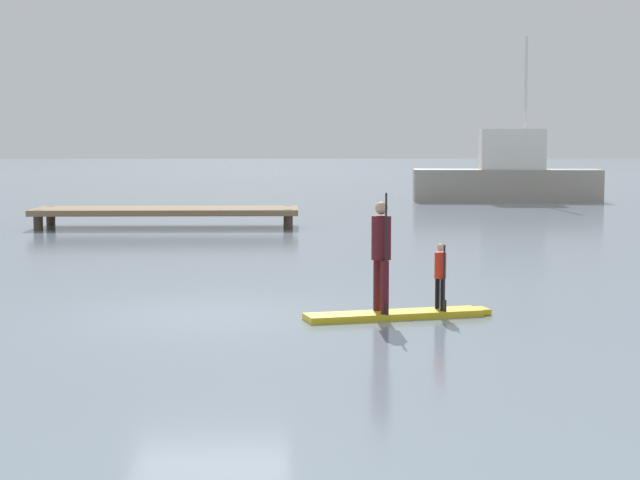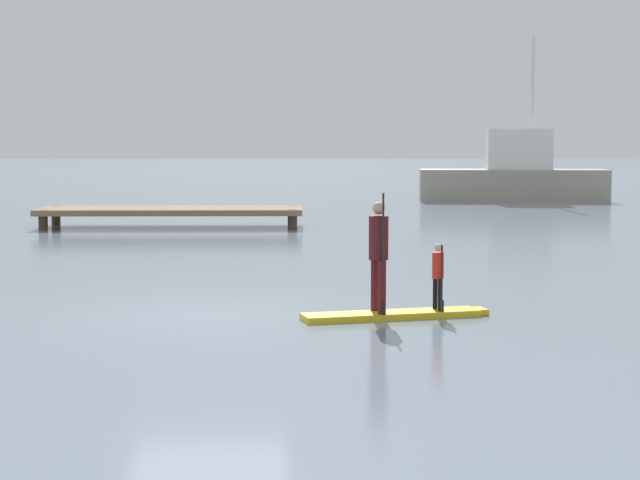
{
  "view_description": "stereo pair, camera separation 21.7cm",
  "coord_description": "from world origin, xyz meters",
  "views": [
    {
      "loc": [
        1.29,
        -17.15,
        2.83
      ],
      "look_at": [
        1.85,
        3.74,
        0.84
      ],
      "focal_mm": 61.5,
      "sensor_mm": 36.0,
      "label": 1
    },
    {
      "loc": [
        1.51,
        -17.15,
        2.83
      ],
      "look_at": [
        1.85,
        3.74,
        0.84
      ],
      "focal_mm": 61.5,
      "sensor_mm": 36.0,
      "label": 2
    }
  ],
  "objects": [
    {
      "name": "fishing_boat_green_midground",
      "position": [
        10.72,
        30.2,
        1.09
      ],
      "size": [
        8.16,
        2.61,
        7.08
      ],
      "color": "#9E9384",
      "rests_on": "ground"
    },
    {
      "name": "paddleboard_near",
      "position": [
        2.96,
        -0.28,
        0.05
      ],
      "size": [
        3.01,
        1.22,
        0.1
      ],
      "color": "gold",
      "rests_on": "ground"
    },
    {
      "name": "paddler_adult",
      "position": [
        2.69,
        -0.35,
        1.09
      ],
      "size": [
        0.37,
        0.52,
        1.87
      ],
      "color": "#4C1419",
      "rests_on": "paddleboard_near"
    },
    {
      "name": "floating_dock",
      "position": [
        -2.56,
        16.79,
        0.51
      ],
      "size": [
        8.13,
        2.33,
        0.61
      ],
      "color": "#846B4C",
      "rests_on": "ground"
    },
    {
      "name": "ground_plane",
      "position": [
        0.0,
        0.0,
        0.0
      ],
      "size": [
        240.0,
        240.0,
        0.0
      ],
      "primitive_type": "plane",
      "color": "gray"
    },
    {
      "name": "paddler_child_solo",
      "position": [
        3.64,
        -0.12,
        0.68
      ],
      "size": [
        0.22,
        0.37,
        1.05
      ],
      "color": "black",
      "rests_on": "paddleboard_near"
    }
  ]
}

